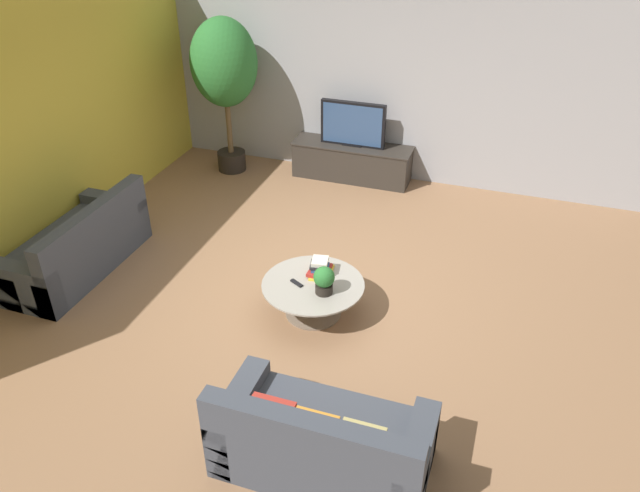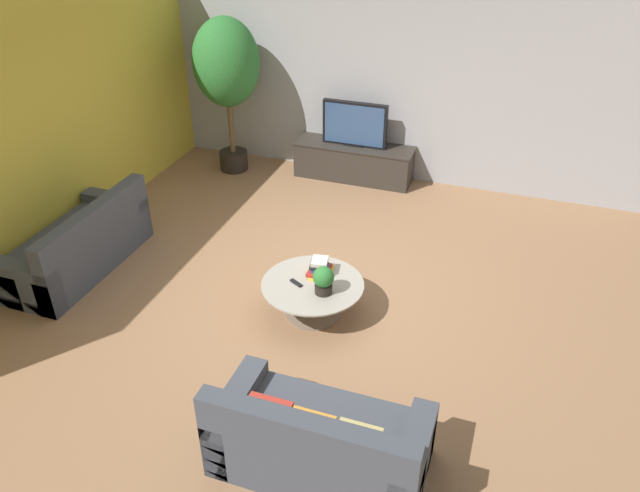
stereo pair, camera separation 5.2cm
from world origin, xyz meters
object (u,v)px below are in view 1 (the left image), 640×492
(couch_near_entry, at_px, (322,443))
(potted_plant_tabletop, at_px, (324,280))
(potted_palm_tall, at_px, (224,67))
(couch_by_wall, at_px, (77,248))
(media_console, at_px, (352,161))
(television, at_px, (353,124))
(coffee_table, at_px, (313,292))

(couch_near_entry, bearing_deg, potted_plant_tabletop, -71.88)
(couch_near_entry, height_order, potted_palm_tall, potted_palm_tall)
(potted_palm_tall, bearing_deg, couch_by_wall, -98.98)
(media_console, height_order, potted_palm_tall, potted_palm_tall)
(television, height_order, potted_plant_tabletop, television)
(coffee_table, distance_m, potted_palm_tall, 4.00)
(media_console, xyz_separation_m, potted_palm_tall, (-1.82, -0.30, 1.30))
(media_console, distance_m, couch_by_wall, 4.06)
(coffee_table, height_order, potted_palm_tall, potted_palm_tall)
(coffee_table, relative_size, couch_by_wall, 0.58)
(media_console, distance_m, potted_palm_tall, 2.26)
(television, distance_m, coffee_table, 3.35)
(potted_palm_tall, xyz_separation_m, potted_plant_tabletop, (2.52, -3.07, -1.03))
(coffee_table, distance_m, couch_by_wall, 2.85)
(media_console, distance_m, potted_plant_tabletop, 3.45)
(television, bearing_deg, couch_near_entry, -76.08)
(couch_near_entry, relative_size, potted_plant_tabletop, 5.52)
(coffee_table, bearing_deg, television, 99.46)
(couch_near_entry, bearing_deg, coffee_table, -68.56)
(television, xyz_separation_m, potted_palm_tall, (-1.82, -0.30, 0.72))
(couch_near_entry, bearing_deg, media_console, -76.08)
(potted_plant_tabletop, bearing_deg, media_console, 101.70)
(couch_by_wall, xyz_separation_m, potted_palm_tall, (0.48, 3.04, 1.29))
(television, xyz_separation_m, coffee_table, (0.54, -3.25, -0.58))
(coffee_table, relative_size, potted_palm_tall, 0.47)
(coffee_table, bearing_deg, couch_by_wall, -178.34)
(potted_palm_tall, height_order, potted_plant_tabletop, potted_palm_tall)
(coffee_table, xyz_separation_m, potted_palm_tall, (-2.36, 2.96, 1.30))
(television, bearing_deg, potted_plant_tabletop, -78.29)
(couch_by_wall, xyz_separation_m, couch_near_entry, (3.56, -1.74, 0.01))
(television, xyz_separation_m, couch_near_entry, (1.26, -5.08, -0.56))
(television, relative_size, couch_near_entry, 0.58)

